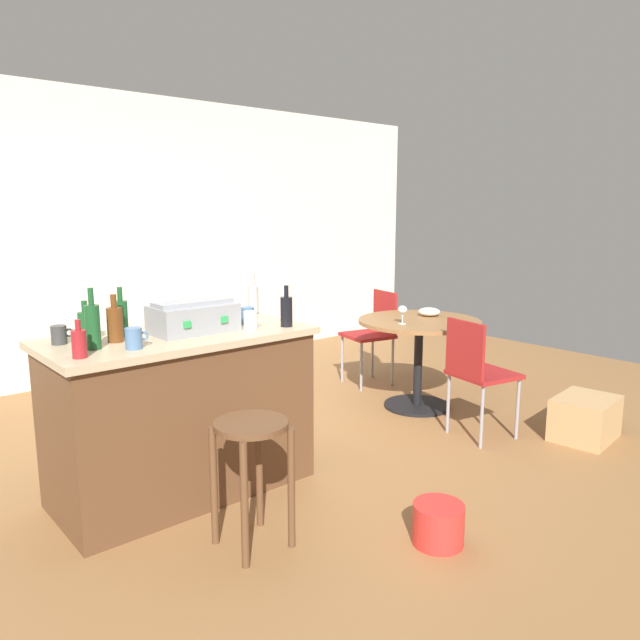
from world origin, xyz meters
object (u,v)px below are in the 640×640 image
Objects in this scene: bottle_1 at (121,317)px; cup_4 at (248,316)px; kitchen_island at (182,413)px; wine_glass at (403,310)px; cup_1 at (218,313)px; cardboard_box at (585,418)px; plastic_bucket at (438,524)px; dining_table at (419,341)px; wooden_stool at (252,453)px; bottle_0 at (79,343)px; toolbox at (193,317)px; cup_2 at (251,320)px; bottle_6 at (286,311)px; cup_3 at (59,335)px; serving_bowl at (429,312)px; folding_chair_far at (477,369)px; bottle_4 at (253,301)px; bottle_5 at (86,326)px; bottle_3 at (115,324)px; folding_chair_near at (374,330)px; bottle_2 at (93,326)px; cup_0 at (134,338)px.

cup_4 is at bearing -12.28° from bottle_1.
wine_glass is (1.94, 0.08, 0.37)m from kitchen_island.
cup_1 is 2.68m from cardboard_box.
dining_table is at bearing 43.24° from plastic_bucket.
bottle_0 is at bearing 137.24° from wooden_stool.
cup_2 is (0.29, -0.15, -0.03)m from toolbox.
wooden_stool is 2.58× the size of bottle_6.
toolbox reaches higher than plastic_bucket.
cup_3 is 0.45× the size of plastic_bucket.
wooden_stool is 1.02m from cup_4.
bottle_6 reaches higher than serving_bowl.
wooden_stool is 5.47× the size of cup_4.
folding_chair_far is at bearing -27.61° from cup_1.
bottle_4 reaches higher than bottle_5.
bottle_5 is 2.04m from plastic_bucket.
cup_1 is at bearing 29.59° from kitchen_island.
bottle_4 is at bearing 1.75° from bottle_5.
bottle_3 is at bearing -164.82° from cup_1.
kitchen_island reaches higher than folding_chair_near.
bottle_0 reaches higher than cup_2.
kitchen_island is 2.56m from folding_chair_near.
serving_bowl is (1.78, 0.03, -0.27)m from bottle_4.
bottle_3 is (-0.08, -0.12, -0.01)m from bottle_1.
bottle_2 is 2.64× the size of cup_1.
bottle_2 is (-2.68, -0.18, 0.49)m from dining_table.
kitchen_island reaches higher than serving_bowl.
bottle_5 reaches higher than dining_table.
bottle_3 is 0.15m from bottle_5.
folding_chair_near is at bearing 12.89° from cup_3.
dining_table is 3.49× the size of bottle_4.
bottle_5 is 0.13m from cup_3.
kitchen_island is 0.66m from bottle_3.
bottle_2 is at bearing 124.69° from wooden_stool.
toolbox reaches higher than serving_bowl.
bottle_6 is 0.52× the size of cardboard_box.
cup_4 is (0.92, -0.12, -0.03)m from bottle_5.
folding_chair_near is at bearing 93.89° from cardboard_box.
cup_3 reaches higher than dining_table.
wine_glass is (1.86, 0.09, -0.17)m from toolbox.
bottle_5 reaches higher than cup_0.
dining_table is 2.57m from bottle_3.
kitchen_island is 5.41× the size of bottle_1.
cup_0 is at bearing -177.39° from cup_2.
bottle_6 is at bearing -14.55° from bottle_3.
cup_0 is at bearing 2.62° from bottle_0.
bottle_4 reaches higher than serving_bowl.
bottle_4 is 2.49m from cardboard_box.
dining_table is 0.37m from wine_glass.
toolbox is (0.12, 0.73, 0.54)m from wooden_stool.
dining_table is at bearing -107.64° from folding_chair_near.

